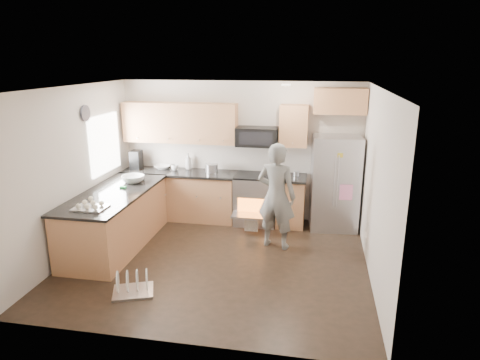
% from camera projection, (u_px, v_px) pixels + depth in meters
% --- Properties ---
extents(ground, '(4.50, 4.50, 0.00)m').
position_uv_depth(ground, '(217.00, 261.00, 6.56)').
color(ground, black).
rests_on(ground, ground).
extents(room_shell, '(4.54, 4.04, 2.62)m').
position_uv_depth(room_shell, '(213.00, 154.00, 6.12)').
color(room_shell, beige).
rests_on(room_shell, ground).
extents(back_cabinet_run, '(4.45, 0.64, 2.50)m').
position_uv_depth(back_cabinet_run, '(207.00, 170.00, 8.05)').
color(back_cabinet_run, '#A46941').
rests_on(back_cabinet_run, ground).
extents(peninsula, '(0.96, 2.36, 1.05)m').
position_uv_depth(peninsula, '(116.00, 219.00, 6.97)').
color(peninsula, '#A46941').
rests_on(peninsula, ground).
extents(stove_range, '(0.76, 0.97, 1.79)m').
position_uv_depth(stove_range, '(256.00, 188.00, 7.91)').
color(stove_range, '#B7B7BC').
rests_on(stove_range, ground).
extents(refrigerator, '(0.88, 0.71, 1.69)m').
position_uv_depth(refrigerator, '(335.00, 183.00, 7.62)').
color(refrigerator, '#B7B7BC').
rests_on(refrigerator, ground).
extents(person, '(0.71, 0.55, 1.73)m').
position_uv_depth(person, '(276.00, 196.00, 6.83)').
color(person, slate).
rests_on(person, ground).
extents(dish_rack, '(0.63, 0.57, 0.32)m').
position_uv_depth(dish_rack, '(133.00, 287.00, 5.64)').
color(dish_rack, '#B7B7BC').
rests_on(dish_rack, ground).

